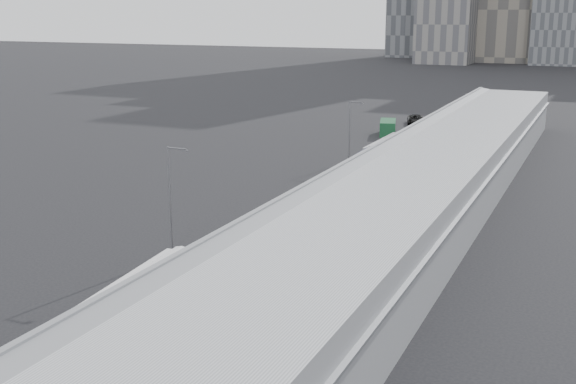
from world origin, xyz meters
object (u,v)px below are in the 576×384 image
Objects in this scene: bus_3 at (244,252)px; bus_5 at (361,174)px; bus_4 at (307,210)px; street_lamp_far at (351,127)px; street_lamp_near at (172,195)px; shipping_container at (388,128)px; suv at (415,119)px; bus_7 at (412,140)px; bus_2 at (139,306)px; bus_6 at (388,155)px.

bus_5 is (-0.09, 31.21, 0.21)m from bus_3.
bus_4 is 32.06m from street_lamp_far.
bus_4 is 1.25× the size of street_lamp_near.
shipping_container is 1.08× the size of suv.
bus_7 is at bearing 67.21° from street_lamp_far.
shipping_container is at bearing 99.53° from bus_5.
bus_2 reaches higher than suv.
bus_2 is 1.52× the size of street_lamp_far.
bus_5 is at bearing 87.44° from bus_3.
suv is (-6.32, 39.94, -0.83)m from bus_6.
bus_3 is at bearing -98.42° from shipping_container.
bus_2 is 2.09× the size of suv.
bus_6 is 26.80m from shipping_container.
bus_7 is 59.00m from street_lamp_near.
bus_5 is 27.67m from bus_7.
suv is (-7.00, 84.54, -0.64)m from bus_3.
street_lamp_near is (-7.03, -30.89, 3.90)m from bus_5.
bus_4 is at bearing -99.91° from suv.
bus_6 is 2.02× the size of shipping_container.
bus_7 is 26.38m from suv.
bus_7 is (0.04, 72.16, -0.12)m from bus_2.
bus_5 is 53.79m from suv.
shipping_container is at bearing 90.94° from street_lamp_near.
suv is at bearing 102.57° from bus_7.
bus_7 is at bearing 89.63° from bus_5.
bus_4 is at bearing -88.54° from bus_6.
bus_2 is 0.94× the size of bus_5.
bus_6 is 2.19× the size of suv.
bus_5 reaches higher than bus_2.
bus_6 reaches higher than bus_2.
bus_5 is at bearing 83.63° from bus_2.
street_lamp_far is (-5.89, 1.05, 3.34)m from bus_6.
street_lamp_far is at bearing 89.30° from street_lamp_near.
bus_2 is at bearing -100.20° from shipping_container.
bus_3 is 44.61m from bus_6.
bus_2 reaches higher than shipping_container.
bus_7 is 14.76m from street_lamp_far.
bus_5 reaches higher than bus_6.
bus_7 is 13.54m from shipping_container.
street_lamp_far reaches higher than bus_5.
street_lamp_near is 1.44× the size of shipping_container.
street_lamp_far reaches higher than suv.
bus_3 is 14.42m from bus_4.
bus_7 is (-0.34, 14.26, -0.22)m from bus_6.
bus_7 is at bearing 84.05° from street_lamp_near.
bus_3 is 1.02× the size of bus_7.
street_lamp_far reaches higher than bus_2.
street_lamp_near is at bearing -96.51° from bus_7.
bus_3 is at bearing -2.59° from street_lamp_near.
bus_4 is at bearing 83.23° from bus_2.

